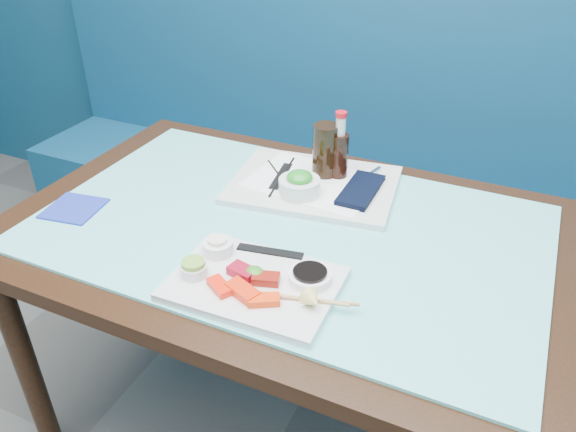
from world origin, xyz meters
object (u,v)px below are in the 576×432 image
at_px(seaweed_bowl, 299,186).
at_px(blue_napkin, 74,208).
at_px(serving_tray, 314,185).
at_px(cola_bottle_body, 339,159).
at_px(booth_bench, 376,202).
at_px(sashimi_plate, 254,284).
at_px(dining_table, 288,255).
at_px(cola_glass, 325,150).

distance_m(seaweed_bowl, blue_napkin, 0.59).
bearing_deg(serving_tray, cola_bottle_body, 44.43).
bearing_deg(seaweed_bowl, cola_bottle_body, 67.00).
xyz_separation_m(booth_bench, sashimi_plate, (0.04, -1.09, 0.39)).
relative_size(dining_table, sashimi_plate, 4.04).
bearing_deg(seaweed_bowl, blue_napkin, -150.12).
xyz_separation_m(booth_bench, blue_napkin, (-0.53, -1.00, 0.39)).
relative_size(dining_table, blue_napkin, 10.57).
xyz_separation_m(dining_table, blue_napkin, (-0.53, -0.16, 0.09)).
bearing_deg(booth_bench, cola_glass, -90.60).
bearing_deg(dining_table, sashimi_plate, -81.52).
height_order(cola_glass, cola_bottle_body, cola_glass).
relative_size(serving_tray, cola_bottle_body, 3.12).
bearing_deg(booth_bench, seaweed_bowl, -92.11).
xyz_separation_m(dining_table, cola_bottle_body, (0.03, 0.27, 0.16)).
distance_m(cola_bottle_body, blue_napkin, 0.71).
distance_m(cola_glass, blue_napkin, 0.68).
relative_size(sashimi_plate, cola_glass, 2.33).
bearing_deg(dining_table, booth_bench, 90.00).
height_order(seaweed_bowl, blue_napkin, seaweed_bowl).
height_order(sashimi_plate, cola_glass, cola_glass).
bearing_deg(sashimi_plate, seaweed_bowl, 97.85).
xyz_separation_m(booth_bench, seaweed_bowl, (-0.03, -0.71, 0.42)).
distance_m(dining_table, seaweed_bowl, 0.18).
bearing_deg(blue_napkin, serving_tray, 35.31).
bearing_deg(seaweed_bowl, sashimi_plate, -80.50).
relative_size(sashimi_plate, blue_napkin, 2.61).
height_order(booth_bench, serving_tray, booth_bench).
relative_size(booth_bench, seaweed_bowl, 27.43).
bearing_deg(sashimi_plate, blue_napkin, 169.98).
bearing_deg(sashimi_plate, cola_glass, 93.20).
xyz_separation_m(booth_bench, cola_bottle_body, (0.03, -0.57, 0.45)).
bearing_deg(sashimi_plate, cola_bottle_body, 88.90).
bearing_deg(serving_tray, cola_glass, 72.07).
bearing_deg(cola_bottle_body, booth_bench, 93.17).
distance_m(sashimi_plate, blue_napkin, 0.58).
distance_m(booth_bench, blue_napkin, 1.20).
height_order(booth_bench, blue_napkin, booth_bench).
xyz_separation_m(booth_bench, cola_glass, (-0.01, -0.58, 0.47)).
relative_size(dining_table, cola_glass, 9.44).
height_order(booth_bench, cola_bottle_body, booth_bench).
xyz_separation_m(serving_tray, blue_napkin, (-0.52, -0.37, -0.01)).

